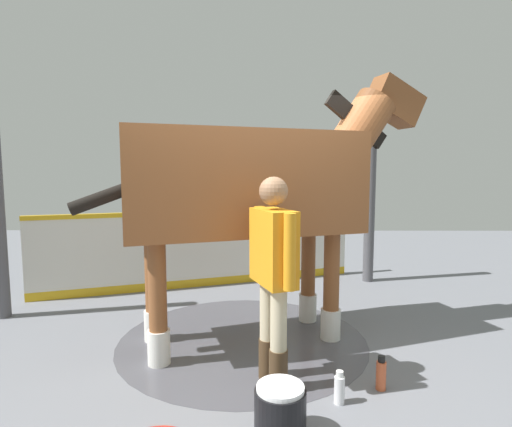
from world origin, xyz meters
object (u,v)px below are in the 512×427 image
(wash_bucket, at_px, (280,411))
(bottle_spray, at_px, (381,374))
(horse, at_px, (254,185))
(handler, at_px, (273,267))
(bottle_shampoo, at_px, (339,389))

(wash_bucket, distance_m, bottle_spray, 1.01)
(horse, xyz_separation_m, handler, (-0.90, -0.16, -0.62))
(bottle_spray, bearing_deg, wash_bucket, 124.74)
(horse, bearing_deg, handler, -98.58)
(bottle_shampoo, distance_m, bottle_spray, 0.42)
(horse, height_order, handler, horse)
(horse, bearing_deg, bottle_shampoo, -80.02)
(horse, relative_size, wash_bucket, 10.18)
(bottle_shampoo, bearing_deg, handler, 60.17)
(bottle_shampoo, relative_size, bottle_spray, 0.91)
(horse, height_order, bottle_shampoo, horse)
(bottle_spray, bearing_deg, bottle_shampoo, 117.99)
(wash_bucket, bearing_deg, horse, 6.92)
(horse, xyz_separation_m, bottle_shampoo, (-1.18, -0.65, -1.47))
(handler, relative_size, wash_bucket, 4.85)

